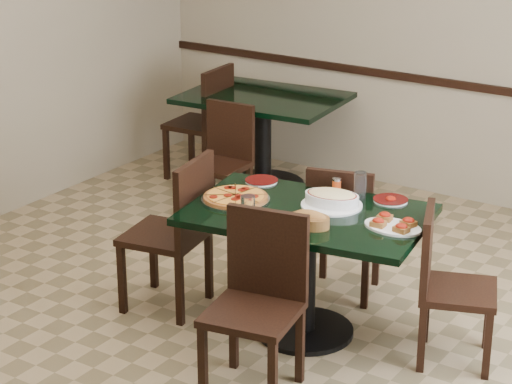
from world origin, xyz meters
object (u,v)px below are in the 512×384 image
Objects in this scene: main_table at (307,242)px; bruschetta_platter at (393,224)px; pepperoni_pizza at (236,197)px; lasagna_casserole at (332,198)px; chair_near at (259,293)px; chair_left at (178,226)px; back_table at (263,123)px; chair_right at (444,279)px; chair_far at (342,226)px; back_chair_left at (207,116)px; back_chair_near at (224,155)px; bread_basket at (310,220)px.

bruschetta_platter reaches higher than main_table.
pepperoni_pizza is 1.14× the size of lasagna_casserole.
chair_left is at bearing 141.70° from chair_near.
lasagna_casserole reaches higher than main_table.
chair_near reaches higher than back_table.
chair_right is 2.49× the size of lasagna_casserole.
chair_near reaches higher than chair_far.
bruschetta_platter is (1.29, 0.18, 0.24)m from chair_left.
back_chair_near is at bearing 40.80° from back_chair_left.
main_table is at bearing 81.63° from chair_right.
main_table is at bearing 115.01° from bread_basket.
main_table is 1.09× the size of back_table.
back_chair_left is at bearing -49.81° from chair_far.
chair_far reaches higher than lasagna_casserole.
chair_far is 0.50m from lasagna_casserole.
back_table is at bearing -170.09° from chair_left.
bruschetta_platter is at bearing 46.39° from chair_near.
main_table is 0.28m from lasagna_casserole.
lasagna_casserole is at bearing 47.00° from back_chair_left.
back_table is 0.67m from back_chair_near.
bread_basket is (0.92, -0.04, 0.26)m from chair_left.
chair_far is 1.12m from chair_near.
chair_left reaches higher than main_table.
main_table is at bearing 80.23° from chair_far.
bruschetta_platter is (1.96, -1.22, 0.31)m from back_chair_near.
bread_basket is at bearing 98.12° from chair_right.
chair_far is 2.20× the size of pepperoni_pizza.
bread_basket is (0.55, -0.11, 0.02)m from pepperoni_pizza.
bread_basket reaches higher than bruschetta_platter.
lasagna_casserole is (-0.01, 0.74, 0.27)m from chair_near.
chair_near is 0.98× the size of chair_left.
chair_far reaches higher than bruschetta_platter.
pepperoni_pizza is 0.93m from bruschetta_platter.
bread_basket reaches higher than pepperoni_pizza.
chair_far is 2.39m from back_chair_left.
chair_far is at bearing 51.99° from back_chair_left.
chair_far is 0.78m from bread_basket.
bruschetta_platter is (2.05, -1.89, 0.25)m from back_table.
bread_basket is at bearing -90.48° from lasagna_casserole.
chair_far is at bearing 87.08° from main_table.
main_table and back_table have the same top height.
back_chair_left reaches higher than pepperoni_pizza.
back_table is at bearing 119.71° from main_table.
back_chair_near is at bearing -44.10° from chair_far.
bread_basket is (0.18, -0.69, 0.31)m from chair_far.
back_chair_near reaches higher than pepperoni_pizza.
back_chair_near is 0.90× the size of back_chair_left.
lasagna_casserole is (1.62, -1.79, 0.27)m from back_table.
back_table is 1.51× the size of chair_far.
bread_basket is (1.58, -1.45, 0.33)m from back_chair_near.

